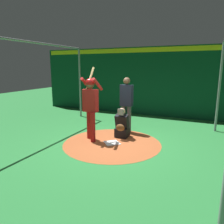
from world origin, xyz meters
TOP-DOWN VIEW (x-y plane):
  - ground_plane at (0.00, 0.00)m, footprint 27.34×27.34m
  - dirt_circle at (0.00, 0.00)m, footprint 2.89×2.89m
  - home_plate at (0.00, 0.00)m, footprint 0.59×0.59m
  - batter at (-0.02, -0.72)m, footprint 0.68×0.49m
  - catcher at (-0.65, 0.05)m, footprint 0.58×0.40m
  - umpire at (-1.30, -0.05)m, footprint 0.24×0.49m
  - back_wall at (-4.25, 0.00)m, footprint 0.22×11.34m
  - cage_frame at (0.00, 0.00)m, footprint 5.40×5.68m

SIDE VIEW (x-z plane):
  - ground_plane at x=0.00m, z-range 0.00..0.00m
  - dirt_circle at x=0.00m, z-range 0.00..0.01m
  - home_plate at x=0.00m, z-range 0.01..0.02m
  - catcher at x=-0.65m, z-range -0.10..0.86m
  - umpire at x=-1.30m, z-range 0.13..2.01m
  - batter at x=-0.02m, z-range 0.06..2.28m
  - back_wall at x=-4.25m, z-range 0.01..3.13m
  - cage_frame at x=0.00m, z-range 0.59..3.63m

